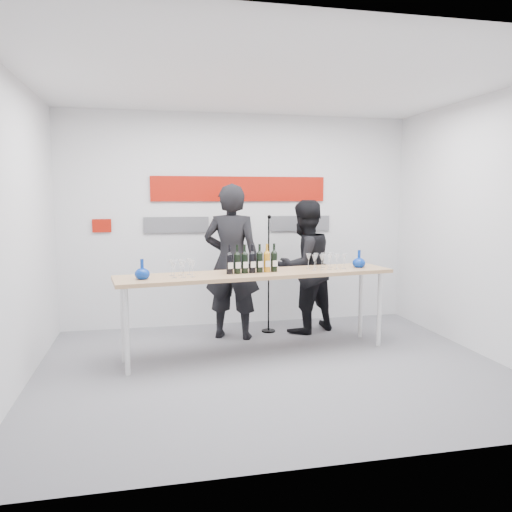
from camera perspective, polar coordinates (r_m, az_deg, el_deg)
The scene contains 12 objects.
ground at distance 5.53m, azimuth 1.93°, elevation -12.65°, with size 5.00×5.00×0.00m, color slate.
back_wall at distance 7.18m, azimuth -1.90°, elevation 4.08°, with size 5.00×0.04×3.00m, color silver.
signage at distance 7.13m, azimuth -2.31°, elevation 6.52°, with size 3.38×0.02×0.79m.
tasting_table at distance 5.78m, azimuth 0.21°, elevation -2.59°, with size 3.30×1.06×0.97m.
wine_bottles at distance 5.71m, azimuth -0.44°, elevation -0.29°, with size 0.62×0.15×0.33m.
decanter_left at distance 5.42m, azimuth -12.89°, elevation -1.46°, with size 0.16×0.16×0.21m, color #082E94, non-canonical shape.
decanter_right at distance 6.29m, azimuth 11.70°, elevation -0.30°, with size 0.16×0.16×0.21m, color #082E94, non-canonical shape.
glasses_left at distance 5.53m, azimuth -8.46°, elevation -1.37°, with size 0.28×0.25×0.18m.
glasses_right at distance 6.09m, azimuth 7.89°, elevation -0.60°, with size 0.48×0.26×0.18m.
presenter_left at distance 6.45m, azimuth -2.80°, elevation -0.68°, with size 0.73×0.48×2.01m, color black.
presenter_right at distance 6.79m, azimuth 5.52°, elevation -1.21°, with size 0.87×0.68×1.80m, color black.
mic_stand at distance 6.81m, azimuth 1.44°, elevation -4.67°, with size 0.19×0.19×1.60m.
Camera 1 is at (-1.27, -5.06, 1.85)m, focal length 35.00 mm.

